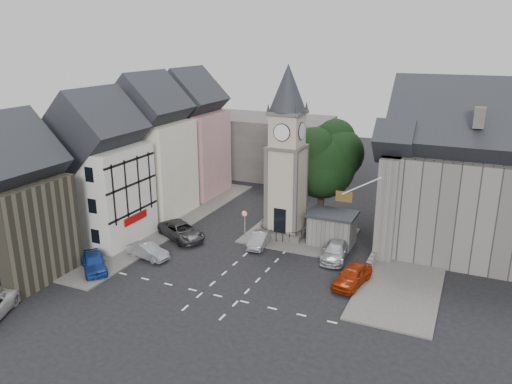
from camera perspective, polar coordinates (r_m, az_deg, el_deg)
The scene contains 24 objects.
ground at distance 42.41m, azimuth -0.56°, elevation -8.53°, with size 120.00×120.00×0.00m, color black.
pavement_west at distance 52.96m, azimuth -10.18°, elevation -3.32°, with size 6.00×30.00×0.14m, color #595651.
pavement_east at distance 46.61m, azimuth 17.37°, elevation -6.80°, with size 6.00×26.00×0.14m, color #595651.
central_island at distance 48.65m, azimuth 5.02°, elevation -4.98°, with size 10.00×8.00×0.16m, color #595651.
road_markings at distance 38.05m, azimuth -4.11°, elevation -11.80°, with size 20.00×8.00×0.01m, color silver.
clock_tower at distance 46.70m, azimuth 3.54°, elevation 4.46°, with size 4.86×4.86×16.25m.
stone_shelter at distance 46.77m, azimuth 8.69°, elevation -4.12°, with size 4.30×3.30×3.08m.
town_tree at distance 50.97m, azimuth 7.63°, elevation 4.11°, with size 7.20×7.20×10.80m.
warning_sign_post at distance 47.39m, azimuth -1.33°, elevation -3.01°, with size 0.70×0.19×2.85m.
terrace_pink at distance 60.82m, azimuth -7.57°, elevation 5.88°, with size 8.10×7.60×12.80m.
terrace_cream at distance 54.35m, azimuth -11.99°, elevation 4.29°, with size 8.10×7.60×12.80m.
terrace_tudor at distance 48.43m, azimuth -17.48°, elevation 1.79°, with size 8.10×7.60×12.00m.
building_sw_stone at distance 43.83m, azimuth -26.59°, elevation -2.03°, with size 8.60×7.60×10.40m.
backdrop_west at distance 70.13m, azimuth 0.12°, elevation 5.40°, with size 20.00×10.00×8.00m, color #4C4944.
east_building at distance 47.23m, azimuth 22.83°, elevation 0.93°, with size 14.40×11.40×12.60m.
east_boundary_wall at distance 48.62m, azimuth 14.45°, elevation -5.04°, with size 0.40×16.00×0.90m, color #5F5C58.
flagpole at distance 41.09m, azimuth 11.98°, elevation 0.69°, with size 3.68×0.10×2.74m.
car_west_blue at distance 43.50m, azimuth -18.05°, elevation -7.65°, with size 1.79×4.45×1.51m, color navy.
car_west_silver at distance 44.71m, azimuth -12.23°, elevation -6.60°, with size 1.40×4.03×1.33m, color gray.
car_west_grey at distance 48.26m, azimuth -8.53°, elevation -4.42°, with size 2.57×5.57×1.55m, color #333235.
car_island_silver at distance 46.12m, azimuth 0.42°, elevation -5.44°, with size 1.38×3.95×1.30m, color gray.
car_island_east at distance 44.14m, azimuth 9.07°, elevation -6.68°, with size 1.97×4.85×1.41m, color #B5B8BE.
car_east_red at distance 39.90m, azimuth 10.94°, elevation -9.39°, with size 1.82×4.52×1.54m, color #962608.
pedestrian at distance 44.86m, azimuth 16.54°, elevation -6.64°, with size 0.60×0.39×1.65m, color #B6A997.
Camera 1 is at (16.04, -34.62, 18.50)m, focal length 35.00 mm.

